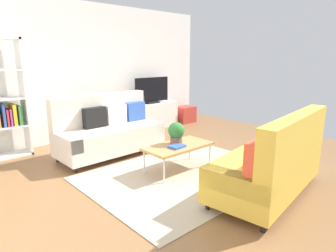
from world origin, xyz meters
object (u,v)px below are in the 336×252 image
bottle_0 (140,101)px  bottle_1 (143,100)px  tv (152,91)px  storage_trunk (185,114)px  coffee_table (178,147)px  vase_0 (131,102)px  couch_green (272,163)px  table_book_0 (177,146)px  couch_beige (109,131)px  tv_console (152,116)px  potted_plant (176,132)px

bottle_0 → bottle_1: bottle_1 is taller
tv → storage_trunk: tv is taller
coffee_table → bottle_1: (1.22, 2.48, 0.36)m
vase_0 → bottle_0: bearing=-24.5°
couch_green → table_book_0: size_ratio=8.31×
couch_green → table_book_0: 1.40m
couch_green → bottle_0: bearing=70.4°
couch_green → coffee_table: 1.45m
couch_beige → bottle_0: 1.87m
vase_0 → bottle_1: bottle_1 is taller
couch_green → storage_trunk: couch_green is taller
table_book_0 → couch_green: bearing=-73.5°
bottle_0 → bottle_1: (0.10, 0.00, 0.01)m
coffee_table → table_book_0: (-0.10, -0.08, 0.05)m
couch_beige → coffee_table: 1.48m
couch_beige → vase_0: (1.31, 1.15, 0.27)m
couch_beige → tv: size_ratio=1.92×
tv_console → storage_trunk: size_ratio=2.69×
couch_green → tv: size_ratio=2.00×
tv_console → bottle_0: bottle_0 is taller
potted_plant → tv_console: bearing=58.9°
tv → potted_plant: tv is taller
coffee_table → bottle_0: bottle_0 is taller
vase_0 → table_book_0: bearing=-111.2°
bottle_0 → couch_green: bearing=-101.9°
storage_trunk → vase_0: size_ratio=3.06×
couch_green → table_book_0: couch_green is taller
coffee_table → potted_plant: 0.23m
table_book_0 → bottle_0: (1.22, 2.56, 0.30)m
table_book_0 → vase_0: size_ratio=1.41×
table_book_0 → bottle_0: bottle_0 is taller
storage_trunk → potted_plant: 3.51m
tv_console → vase_0: (-0.58, 0.05, 0.41)m
couch_beige → tv: bearing=-151.6°
bottle_1 → storage_trunk: bearing=-2.5°
vase_0 → potted_plant: bearing=-109.8°
table_book_0 → bottle_1: 2.89m
tv_console → storage_trunk: (1.10, -0.10, -0.10)m
tv → table_book_0: 3.08m
potted_plant → bottle_0: bottle_0 is taller
couch_beige → coffee_table: couch_beige is taller
tv → bottle_0: 0.44m
tv → tv_console: bearing=90.0°
potted_plant → bottle_1: bottle_1 is taller
storage_trunk → tv: bearing=175.8°
tv → bottle_0: bearing=-177.0°
bottle_0 → couch_beige: bearing=-145.0°
table_book_0 → bottle_0: size_ratio=1.20×
couch_beige → storage_trunk: size_ratio=3.69×
potted_plant → bottle_1: 2.69m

